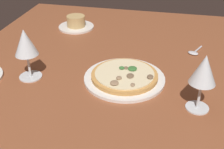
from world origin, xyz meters
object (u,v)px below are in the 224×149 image
wine_glass_near (204,71)px  spoon (194,52)px  wine_glass_far (26,44)px  pizza_main (125,77)px  ramekin_on_saucer (76,23)px

wine_glass_near → spoon: 37.26cm
wine_glass_far → wine_glass_near: bearing=-96.2°
pizza_main → spoon: pizza_main is taller
ramekin_on_saucer → wine_glass_near: (-50.44, -52.85, 10.08)cm
pizza_main → wine_glass_near: 27.56cm
pizza_main → ramekin_on_saucer: size_ratio=1.65×
wine_glass_near → spoon: bearing=0.3°
spoon → wine_glass_far: bearing=118.8°
wine_glass_near → spoon: size_ratio=1.81×
ramekin_on_saucer → pizza_main: bearing=-143.1°
wine_glass_far → spoon: (29.54, -53.68, -11.52)cm
ramekin_on_saucer → wine_glass_near: wine_glass_near is taller
pizza_main → spoon: size_ratio=2.84×
pizza_main → ramekin_on_saucer: bearing=36.9°
wine_glass_near → spoon: (35.36, 0.18, -11.75)cm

